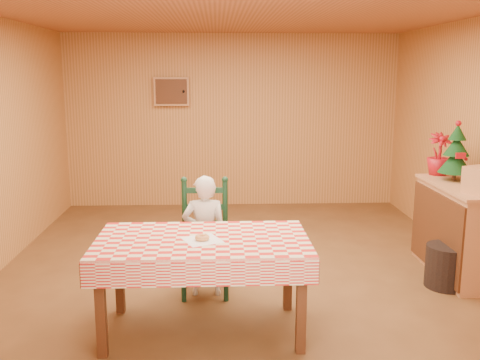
# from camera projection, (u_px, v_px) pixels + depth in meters

# --- Properties ---
(ground) EXTENTS (6.00, 6.00, 0.00)m
(ground) POSITION_uv_depth(u_px,v_px,m) (241.00, 275.00, 5.44)
(ground) COLOR brown
(ground) RESTS_ON ground
(cabin_walls) EXTENTS (5.10, 6.05, 2.65)m
(cabin_walls) POSITION_uv_depth(u_px,v_px,m) (238.00, 92.00, 5.60)
(cabin_walls) COLOR #C18445
(cabin_walls) RESTS_ON ground
(dining_table) EXTENTS (1.66, 0.96, 0.77)m
(dining_table) POSITION_uv_depth(u_px,v_px,m) (203.00, 248.00, 4.14)
(dining_table) COLOR #532B16
(dining_table) RESTS_ON ground
(ladder_chair) EXTENTS (0.44, 0.40, 1.08)m
(ladder_chair) POSITION_uv_depth(u_px,v_px,m) (205.00, 240.00, 4.95)
(ladder_chair) COLOR black
(ladder_chair) RESTS_ON ground
(seated_child) EXTENTS (0.41, 0.27, 1.12)m
(seated_child) POSITION_uv_depth(u_px,v_px,m) (205.00, 236.00, 4.88)
(seated_child) COLOR silver
(seated_child) RESTS_ON ground
(napkin) EXTENTS (0.34, 0.34, 0.00)m
(napkin) POSITION_uv_depth(u_px,v_px,m) (202.00, 240.00, 4.07)
(napkin) COLOR white
(napkin) RESTS_ON dining_table
(donut) EXTENTS (0.13, 0.13, 0.04)m
(donut) POSITION_uv_depth(u_px,v_px,m) (202.00, 237.00, 4.07)
(donut) COLOR #D08B4A
(donut) RESTS_ON napkin
(shelf_unit) EXTENTS (0.54, 1.24, 0.93)m
(shelf_unit) POSITION_uv_depth(u_px,v_px,m) (460.00, 230.00, 5.38)
(shelf_unit) COLOR tan
(shelf_unit) RESTS_ON ground
(christmas_tree) EXTENTS (0.34, 0.34, 0.62)m
(christmas_tree) POSITION_uv_depth(u_px,v_px,m) (456.00, 153.00, 5.48)
(christmas_tree) COLOR #532B16
(christmas_tree) RESTS_ON shelf_unit
(flower_arrangement) EXTENTS (0.28, 0.28, 0.46)m
(flower_arrangement) POSITION_uv_depth(u_px,v_px,m) (439.00, 154.00, 5.78)
(flower_arrangement) COLOR #A40F19
(flower_arrangement) RESTS_ON shelf_unit
(storage_bin) EXTENTS (0.54, 0.54, 0.41)m
(storage_bin) POSITION_uv_depth(u_px,v_px,m) (447.00, 266.00, 5.11)
(storage_bin) COLOR black
(storage_bin) RESTS_ON ground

